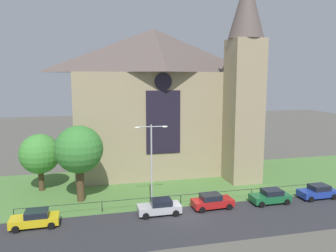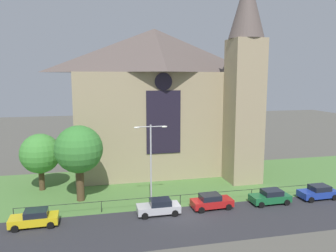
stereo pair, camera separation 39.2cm
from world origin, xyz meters
The scene contains 13 objects.
ground centered at (0.00, 10.00, 0.00)m, with size 160.00×160.00×0.00m, color #56544C.
road_asphalt centered at (0.00, -2.00, 0.00)m, with size 120.00×8.00×0.01m, color #2D2D33.
grass_verge centered at (0.00, 8.00, 0.00)m, with size 120.00×20.00×0.01m, color #517F3D.
church_building centered at (0.90, 16.34, 10.27)m, with size 23.20×16.20×26.00m.
iron_railing centered at (0.13, 2.50, 0.98)m, with size 32.64×0.07×1.13m.
tree_left_near centered at (-10.13, 6.28, 5.65)m, with size 5.12×5.12×8.28m.
tree_left_far centered at (-14.75, 10.83, 4.42)m, with size 4.68×4.68×6.79m.
streetlamp_near centered at (-2.99, 2.40, 5.48)m, with size 3.37×0.26×8.68m.
parked_car_yellow centered at (-13.98, 0.61, 0.74)m, with size 4.24×2.11×1.51m.
parked_car_silver centered at (-2.53, 0.73, 0.74)m, with size 4.20×2.03×1.51m.
parked_car_red centered at (3.02, 0.98, 0.74)m, with size 4.27×2.17×1.51m.
parked_car_green centered at (9.61, 0.85, 0.74)m, with size 4.22×2.05×1.51m.
parked_car_blue centered at (15.51, 0.98, 0.74)m, with size 4.23×2.09×1.51m.
Camera 1 is at (-8.90, -29.69, 13.36)m, focal length 35.55 mm.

